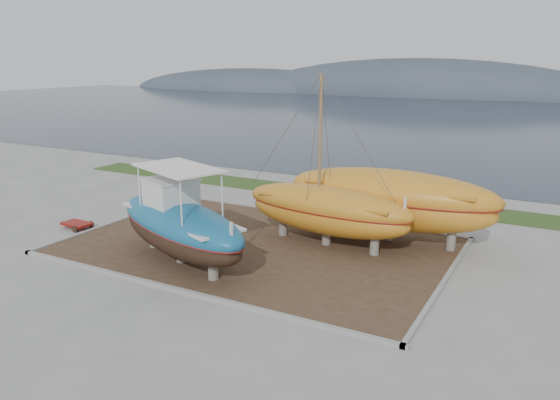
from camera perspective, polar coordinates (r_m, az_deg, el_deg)
The scene contains 11 objects.
ground at distance 23.97m, azimuth -7.31°, elevation -7.69°, with size 140.00×140.00×0.00m, color gray.
dirt_patch at distance 27.07m, azimuth -2.35°, elevation -4.85°, with size 18.00×12.00×0.06m, color #422D1E.
curb_frame at distance 27.05m, azimuth -2.35°, elevation -4.76°, with size 18.60×12.60×0.15m, color gray, non-canonical shape.
grass_strip at distance 36.98m, azimuth 6.84°, elevation 0.42°, with size 44.00×3.00×0.08m, color #284219.
sea at distance 89.29m, azimuth 20.19°, elevation 7.95°, with size 260.00×100.00×0.04m, color #192333, non-canonical shape.
mountain_ridge at distance 143.74m, azimuth 23.67°, elevation 9.84°, with size 200.00×36.00×20.00m, color #333D49, non-canonical shape.
blue_caique at distance 24.73m, azimuth -10.48°, elevation -1.56°, with size 9.17×2.87×4.41m, color #165E8A, non-canonical shape.
white_dinghy at distance 30.71m, azimuth -10.65°, elevation -1.55°, with size 3.78×1.42×1.14m, color silver, non-canonical shape.
orange_sailboat at distance 26.29m, azimuth 5.05°, elevation 3.95°, with size 8.99×2.65×8.30m, color #C57C1E, non-canonical shape.
orange_bare_hull at distance 27.92m, azimuth 11.38°, elevation -0.66°, with size 10.79×3.24×3.54m, color #C57C1E, non-canonical shape.
red_trailer at distance 31.86m, azimuth -20.45°, elevation -2.51°, with size 2.36×1.18×0.33m, color maroon, non-canonical shape.
Camera 1 is at (13.18, -17.85, 9.07)m, focal length 35.00 mm.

